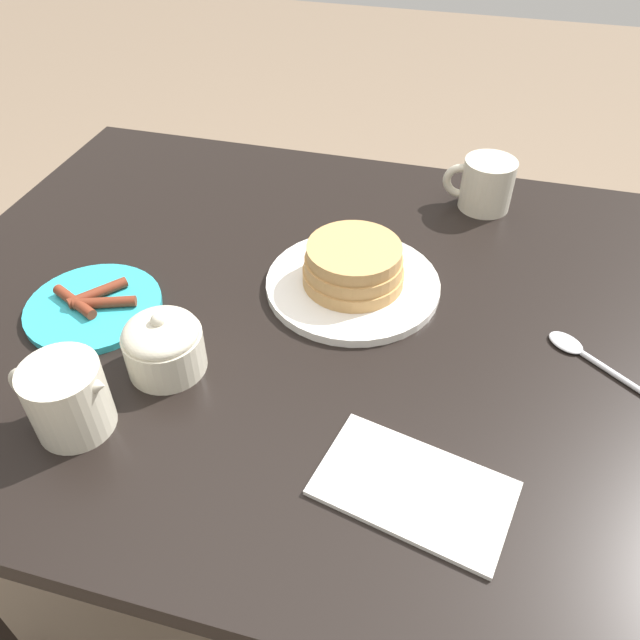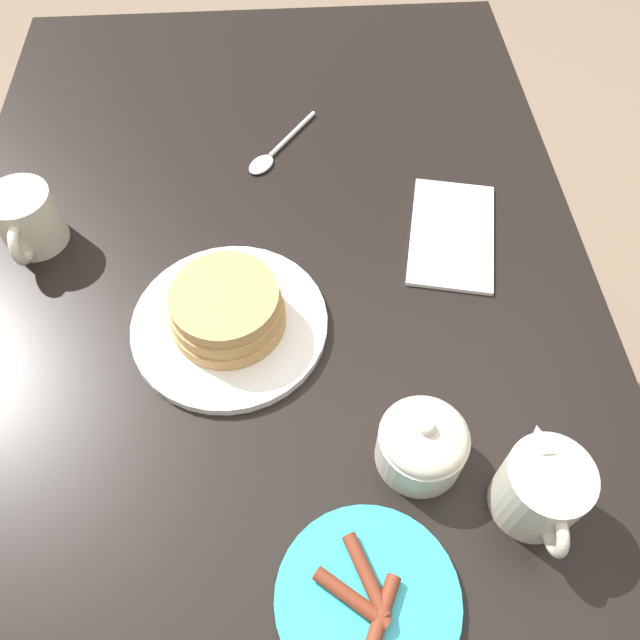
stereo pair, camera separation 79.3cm
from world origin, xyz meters
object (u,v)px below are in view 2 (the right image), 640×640
object	(u,v)px
napkin	(452,234)
creamer_pitcher	(541,488)
side_plate_bacon	(368,599)
spoon	(272,154)
coffee_mug	(27,220)
pancake_plate	(228,315)
sugar_bowl	(422,443)

from	to	relation	value
napkin	creamer_pitcher	bearing A→B (deg)	1.96
side_plate_bacon	spoon	xyz separation A→B (m)	(-0.61, -0.08, -0.00)
coffee_mug	napkin	xyz separation A→B (m)	(0.03, 0.55, -0.04)
coffee_mug	napkin	size ratio (longest dim) A/B	0.53
pancake_plate	sugar_bowl	size ratio (longest dim) A/B	2.55
pancake_plate	creamer_pitcher	distance (m)	0.39
coffee_mug	side_plate_bacon	bearing A→B (deg)	39.70
coffee_mug	sugar_bowl	distance (m)	0.57
pancake_plate	creamer_pitcher	size ratio (longest dim) A/B	1.93
creamer_pitcher	spoon	bearing A→B (deg)	-154.96
napkin	side_plate_bacon	bearing A→B (deg)	-19.97
creamer_pitcher	napkin	xyz separation A→B (m)	(-0.36, -0.01, -0.04)
pancake_plate	spoon	distance (m)	0.31
pancake_plate	side_plate_bacon	distance (m)	0.34
side_plate_bacon	spoon	size ratio (longest dim) A/B	1.25
side_plate_bacon	sugar_bowl	bearing A→B (deg)	153.42
pancake_plate	creamer_pitcher	xyz separation A→B (m)	(0.23, 0.31, 0.02)
pancake_plate	napkin	distance (m)	0.32
creamer_pitcher	pancake_plate	bearing A→B (deg)	-127.37
napkin	spoon	xyz separation A→B (m)	(-0.17, -0.24, 0.00)
napkin	spoon	distance (m)	0.29
coffee_mug	sugar_bowl	size ratio (longest dim) A/B	1.19
side_plate_bacon	coffee_mug	bearing A→B (deg)	-140.30
pancake_plate	sugar_bowl	xyz separation A→B (m)	(0.18, 0.20, 0.01)
side_plate_bacon	coffee_mug	distance (m)	0.61
spoon	coffee_mug	bearing A→B (deg)	-65.12
pancake_plate	napkin	bearing A→B (deg)	113.55
coffee_mug	spoon	size ratio (longest dim) A/B	0.79
sugar_bowl	spoon	size ratio (longest dim) A/B	0.66
napkin	coffee_mug	bearing A→B (deg)	-92.64
pancake_plate	coffee_mug	bearing A→B (deg)	-120.86
coffee_mug	napkin	distance (m)	0.55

